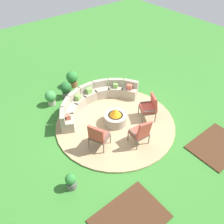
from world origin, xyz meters
TOP-DOWN VIEW (x-y plane):
  - ground_plane at (0.00, 0.00)m, footprint 24.00×24.00m
  - patio_circle at (0.00, 0.00)m, footprint 4.44×4.44m
  - mulch_bed_left at (-2.00, -3.03)m, footprint 1.86×1.35m
  - mulch_bed_right at (2.00, -3.03)m, footprint 1.86×1.35m
  - fire_pit at (0.00, 0.00)m, footprint 0.85×0.85m
  - curved_stone_bench at (0.00, 1.37)m, footprint 3.70×1.46m
  - lounge_chair_front_left at (-1.19, -0.56)m, footprint 0.73×0.76m
  - lounge_chair_front_right at (-0.01, -1.31)m, footprint 0.61×0.60m
  - lounge_chair_back_left at (1.18, -0.56)m, footprint 0.77×0.80m
  - potted_plant_0 at (0.10, 3.16)m, footprint 0.52×0.52m
  - potted_plant_1 at (-2.68, -1.28)m, footprint 0.32×0.32m
  - potted_plant_2 at (-0.54, 2.60)m, footprint 0.48×0.48m
  - potted_plant_3 at (-1.30, 2.55)m, footprint 0.46×0.46m

SIDE VIEW (x-z plane):
  - ground_plane at x=0.00m, z-range 0.00..0.00m
  - mulch_bed_left at x=-2.00m, z-range 0.00..0.04m
  - mulch_bed_right at x=2.00m, z-range 0.00..0.04m
  - patio_circle at x=0.00m, z-range 0.00..0.06m
  - potted_plant_1 at x=-2.68m, z-range 0.02..0.58m
  - fire_pit at x=0.00m, z-range -0.02..0.64m
  - curved_stone_bench at x=0.00m, z-range -0.01..0.71m
  - potted_plant_3 at x=-1.30m, z-range 0.04..0.68m
  - potted_plant_2 at x=-0.54m, z-range 0.03..0.77m
  - potted_plant_0 at x=0.10m, z-range 0.03..0.78m
  - lounge_chair_back_left at x=1.18m, z-range 0.09..1.11m
  - lounge_chair_front_right at x=-0.01m, z-range 0.08..1.13m
  - lounge_chair_front_left at x=-1.19m, z-range 0.09..1.12m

